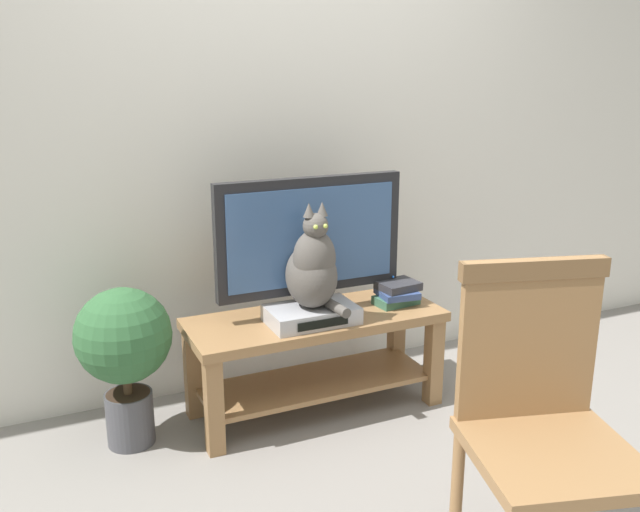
{
  "coord_description": "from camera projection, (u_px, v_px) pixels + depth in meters",
  "views": [
    {
      "loc": [
        -1.19,
        -2.1,
        1.57
      ],
      "look_at": [
        -0.01,
        0.51,
        0.76
      ],
      "focal_mm": 38.2,
      "sensor_mm": 36.0,
      "label": 1
    }
  ],
  "objects": [
    {
      "name": "ground_plane",
      "position": [
        373.0,
        469.0,
        2.74
      ],
      "size": [
        12.0,
        12.0,
        0.0
      ],
      "primitive_type": "plane",
      "color": "gray"
    },
    {
      "name": "back_wall",
      "position": [
        275.0,
        102.0,
        3.28
      ],
      "size": [
        7.0,
        0.12,
        2.8
      ],
      "primitive_type": "cube",
      "color": "silver",
      "rests_on": "ground"
    },
    {
      "name": "tv_stand",
      "position": [
        316.0,
        344.0,
        3.14
      ],
      "size": [
        1.17,
        0.45,
        0.47
      ],
      "color": "olive",
      "rests_on": "ground"
    },
    {
      "name": "tv",
      "position": [
        310.0,
        241.0,
        3.05
      ],
      "size": [
        0.88,
        0.2,
        0.63
      ],
      "color": "black",
      "rests_on": "tv_stand"
    },
    {
      "name": "media_box",
      "position": [
        312.0,
        314.0,
        3.0
      ],
      "size": [
        0.39,
        0.25,
        0.07
      ],
      "color": "#ADADB2",
      "rests_on": "tv_stand"
    },
    {
      "name": "cat",
      "position": [
        313.0,
        268.0,
        2.93
      ],
      "size": [
        0.22,
        0.33,
        0.47
      ],
      "color": "#514C47",
      "rests_on": "media_box"
    },
    {
      "name": "wooden_chair",
      "position": [
        541.0,
        408.0,
        2.03
      ],
      "size": [
        0.57,
        0.58,
        1.01
      ],
      "color": "olive",
      "rests_on": "ground"
    },
    {
      "name": "book_stack",
      "position": [
        397.0,
        293.0,
        3.23
      ],
      "size": [
        0.22,
        0.19,
        0.11
      ],
      "color": "#38664C",
      "rests_on": "tv_stand"
    },
    {
      "name": "potted_plant",
      "position": [
        124.0,
        347.0,
        2.82
      ],
      "size": [
        0.4,
        0.4,
        0.7
      ],
      "color": "#47474C",
      "rests_on": "ground"
    }
  ]
}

